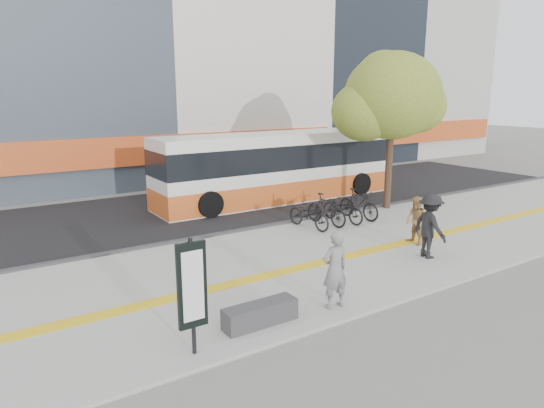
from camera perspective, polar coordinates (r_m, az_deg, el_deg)
ground at (r=12.53m, az=5.93°, el=-9.19°), size 120.00×120.00×0.00m
sidewalk at (r=13.63m, az=1.94°, el=-7.08°), size 40.00×7.00×0.08m
tactile_strip at (r=13.24m, az=3.20°, el=-7.51°), size 40.00×0.45×0.01m
street at (r=19.98m, az=-10.51°, el=-0.79°), size 40.00×8.00×0.06m
curb at (r=16.46m, az=-5.08°, el=-3.45°), size 40.00×0.25×0.14m
bench at (r=10.13m, az=-1.40°, el=-12.83°), size 1.60×0.45×0.45m
signboard at (r=8.77m, az=-9.40°, el=-9.64°), size 0.55×0.10×2.20m
street_tree at (r=20.05m, az=13.72°, el=12.06°), size 4.40×3.80×6.31m
bus at (r=21.28m, az=0.70°, el=4.17°), size 11.11×2.63×2.96m
bicycle_row at (r=17.58m, az=7.31°, el=-0.61°), size 3.16×2.00×1.13m
seated_woman at (r=10.72m, az=7.41°, el=-7.66°), size 0.67×0.47×1.75m
pedestrian_tan at (r=15.66m, az=16.61°, el=-1.90°), size 0.68×0.82×1.51m
pedestrian_dark at (r=14.50m, az=18.12°, el=-2.46°), size 0.91×1.32×1.87m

